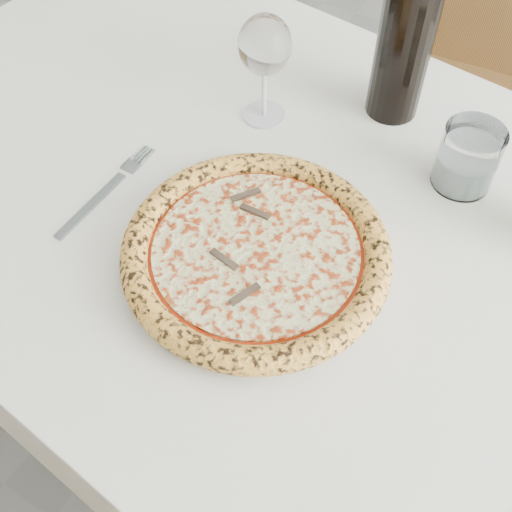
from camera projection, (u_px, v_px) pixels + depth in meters
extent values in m
cube|color=#5F5F5F|center=(321.00, 342.00, 1.60)|extent=(5.00, 6.00, 0.02)
cube|color=brown|center=(295.00, 226.00, 0.86)|extent=(1.40, 0.90, 0.04)
cube|color=white|center=(295.00, 215.00, 0.84)|extent=(1.47, 0.97, 0.01)
cube|color=white|center=(404.00, 108.00, 1.15)|extent=(1.39, 0.01, 0.22)
cylinder|color=brown|center=(130.00, 137.00, 1.52)|extent=(0.06, 0.06, 0.71)
cube|color=brown|center=(464.00, 121.00, 1.41)|extent=(0.47, 0.47, 0.04)
cylinder|color=brown|center=(496.00, 276.00, 1.44)|extent=(0.04, 0.04, 0.43)
cylinder|color=brown|center=(393.00, 126.00, 1.74)|extent=(0.04, 0.04, 0.43)
cylinder|color=brown|center=(342.00, 220.00, 1.54)|extent=(0.04, 0.04, 0.43)
cylinder|color=silver|center=(256.00, 262.00, 0.78)|extent=(0.30, 0.30, 0.01)
torus|color=silver|center=(256.00, 260.00, 0.78)|extent=(0.30, 0.30, 0.01)
cylinder|color=#F3C383|center=(256.00, 256.00, 0.77)|extent=(0.32, 0.32, 0.01)
torus|color=gold|center=(256.00, 252.00, 0.77)|extent=(0.33, 0.33, 0.03)
cylinder|color=#AB2A00|center=(256.00, 252.00, 0.77)|extent=(0.27, 0.27, 0.00)
cylinder|color=#F7EEA0|center=(256.00, 250.00, 0.77)|extent=(0.25, 0.25, 0.00)
cube|color=#312716|center=(279.00, 259.00, 0.75)|extent=(0.04, 0.01, 0.00)
cube|color=#312716|center=(278.00, 220.00, 0.79)|extent=(0.01, 0.04, 0.00)
cube|color=#312716|center=(207.00, 224.00, 0.78)|extent=(0.04, 0.01, 0.00)
cube|color=#312716|center=(239.00, 270.00, 0.74)|extent=(0.01, 0.04, 0.00)
cube|color=gray|center=(92.00, 205.00, 0.85)|extent=(0.01, 0.13, 0.00)
cube|color=gray|center=(129.00, 168.00, 0.89)|extent=(0.02, 0.02, 0.00)
cylinder|color=gray|center=(136.00, 155.00, 0.91)|extent=(0.00, 0.03, 0.00)
cylinder|color=gray|center=(139.00, 156.00, 0.90)|extent=(0.00, 0.03, 0.00)
cylinder|color=gray|center=(142.00, 157.00, 0.90)|extent=(0.00, 0.03, 0.00)
cylinder|color=gray|center=(145.00, 159.00, 0.90)|extent=(0.00, 0.03, 0.00)
cylinder|color=silver|center=(264.00, 115.00, 0.96)|extent=(0.06, 0.06, 0.00)
cylinder|color=silver|center=(264.00, 91.00, 0.92)|extent=(0.01, 0.01, 0.08)
ellipsoid|color=white|center=(265.00, 45.00, 0.86)|extent=(0.07, 0.07, 0.09)
cylinder|color=white|center=(468.00, 158.00, 0.84)|extent=(0.08, 0.08, 0.09)
cylinder|color=silver|center=(464.00, 169.00, 0.86)|extent=(0.07, 0.07, 0.04)
cylinder|color=black|center=(404.00, 46.00, 0.88)|extent=(0.08, 0.08, 0.22)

